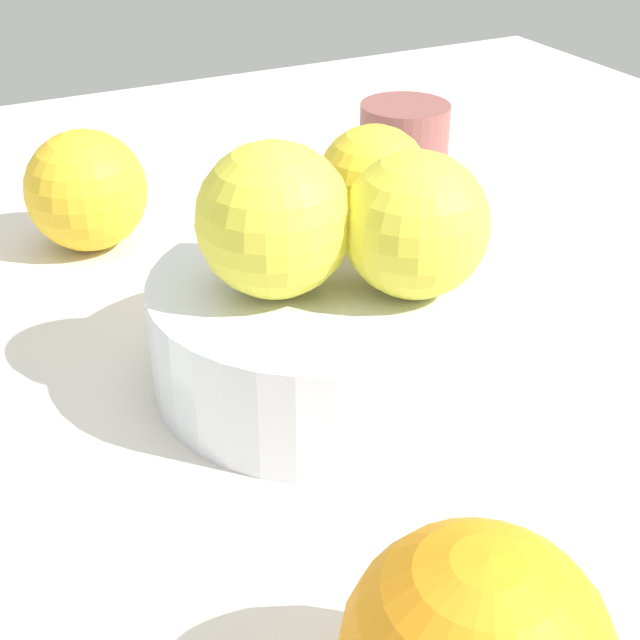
# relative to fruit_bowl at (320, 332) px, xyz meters

# --- Properties ---
(ground_plane) EXTENTS (1.10, 1.10, 0.02)m
(ground_plane) POSITION_rel_fruit_bowl_xyz_m (0.00, 0.00, -0.04)
(ground_plane) COLOR silver
(fruit_bowl) EXTENTS (0.17, 0.17, 0.06)m
(fruit_bowl) POSITION_rel_fruit_bowl_xyz_m (0.00, 0.00, 0.00)
(fruit_bowl) COLOR silver
(fruit_bowl) RESTS_ON ground_plane
(orange_in_bowl_0) EXTENTS (0.07, 0.07, 0.07)m
(orange_in_bowl_0) POSITION_rel_fruit_bowl_xyz_m (0.00, -0.02, 0.07)
(orange_in_bowl_0) COLOR yellow
(orange_in_bowl_0) RESTS_ON fruit_bowl
(orange_in_bowl_1) EXTENTS (0.07, 0.07, 0.07)m
(orange_in_bowl_1) POSITION_rel_fruit_bowl_xyz_m (0.03, 0.03, 0.07)
(orange_in_bowl_1) COLOR yellow
(orange_in_bowl_1) RESTS_ON fruit_bowl
(orange_in_bowl_2) EXTENTS (0.06, 0.06, 0.06)m
(orange_in_bowl_2) POSITION_rel_fruit_bowl_xyz_m (-0.03, 0.05, 0.06)
(orange_in_bowl_2) COLOR yellow
(orange_in_bowl_2) RESTS_ON fruit_bowl
(orange_loose_0) EXTENTS (0.08, 0.08, 0.08)m
(orange_loose_0) POSITION_rel_fruit_bowl_xyz_m (-0.21, -0.06, 0.01)
(orange_loose_0) COLOR yellow
(orange_loose_0) RESTS_ON ground_plane
(ceramic_cup) EXTENTS (0.07, 0.07, 0.06)m
(ceramic_cup) POSITION_rel_fruit_bowl_xyz_m (-0.21, 0.18, 0.00)
(ceramic_cup) COLOR #8C4C47
(ceramic_cup) RESTS_ON ground_plane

